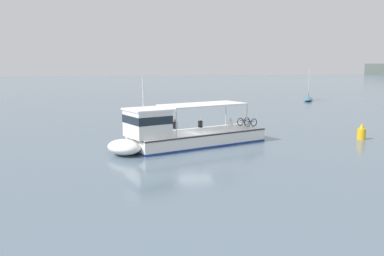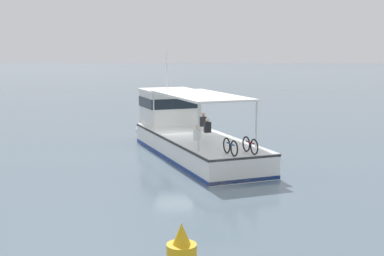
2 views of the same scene
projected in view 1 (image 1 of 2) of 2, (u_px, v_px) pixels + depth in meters
ground_plane at (195, 147)px, 30.73m from camera, size 400.00×400.00×0.00m
ferry_main at (181, 134)px, 30.59m from camera, size 7.70×12.92×5.32m
sailboat_outer_anchorage at (308, 98)px, 69.93m from camera, size 4.86×3.61×5.40m
channel_buoy at (361, 133)px, 33.92m from camera, size 0.70×0.70×1.40m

